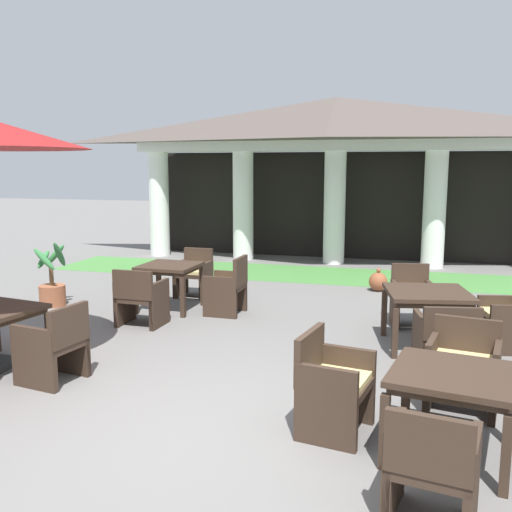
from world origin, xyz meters
TOP-DOWN VIEW (x-y plane):
  - ground_plane at (0.00, 0.00)m, footprint 60.00×60.00m
  - background_pavilion at (0.00, 9.13)m, footprint 10.21×2.46m
  - lawn_strip at (0.00, 7.46)m, footprint 12.01×1.94m
  - patio_table_near_foreground at (-1.95, 3.91)m, footprint 0.90×0.90m
  - patio_chair_near_foreground_south at (-1.98, 2.92)m, footprint 0.64×0.57m
  - patio_chair_near_foreground_east at (-0.96, 3.89)m, footprint 0.57×0.58m
  - patio_chair_near_foreground_north at (-1.93, 4.89)m, footprint 0.57×0.57m
  - patio_table_mid_left at (2.13, 0.17)m, footprint 1.07×1.07m
  - patio_chair_mid_left_north at (2.30, 1.14)m, footprint 0.72×0.64m
  - patio_chair_mid_left_south at (1.96, -0.79)m, footprint 0.63×0.58m
  - patio_chair_mid_left_west at (1.16, 0.34)m, footprint 0.65×0.72m
  - patio_table_mid_right at (2.00, 3.00)m, footprint 1.18×1.18m
  - patio_chair_mid_right_north at (1.82, 3.98)m, footprint 0.65×0.63m
  - patio_chair_mid_right_south at (2.19, 2.01)m, footprint 0.72×0.66m
  - patio_chair_mid_right_east at (2.99, 3.18)m, footprint 0.64×0.67m
  - patio_chair_far_back_east at (-1.88, 0.71)m, footprint 0.66×0.65m
  - potted_palm_left_edge at (-3.94, 3.62)m, footprint 0.47×0.47m
  - terracotta_urn at (1.21, 6.20)m, footprint 0.34×0.34m

SIDE VIEW (x-z plane):
  - ground_plane at x=0.00m, z-range 0.00..0.00m
  - lawn_strip at x=0.00m, z-range 0.00..0.01m
  - terracotta_urn at x=1.21m, z-range -0.04..0.39m
  - potted_palm_left_edge at x=-3.94m, z-range -0.23..0.88m
  - patio_chair_mid_left_south at x=1.96m, z-range -0.02..0.81m
  - patio_chair_near_foreground_north at x=-1.93m, z-range -0.02..0.81m
  - patio_chair_mid_right_east at x=2.99m, z-range -0.02..0.81m
  - patio_chair_mid_right_north at x=1.82m, z-range -0.04..0.84m
  - patio_chair_far_back_east at x=-1.88m, z-range -0.03..0.83m
  - patio_chair_near_foreground_south at x=-1.98m, z-range -0.02..0.84m
  - patio_chair_near_foreground_east at x=-0.96m, z-range -0.04..0.88m
  - patio_chair_mid_right_south at x=2.19m, z-range 0.00..0.83m
  - patio_chair_mid_left_north at x=2.30m, z-range 0.00..0.85m
  - patio_chair_mid_left_west at x=1.16m, z-range -0.02..0.87m
  - patio_table_mid_left at x=2.13m, z-range 0.26..0.97m
  - patio_table_near_foreground at x=-1.95m, z-range 0.27..1.01m
  - patio_table_mid_right at x=2.00m, z-range 0.28..1.02m
  - background_pavilion at x=0.00m, z-range 0.96..4.82m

